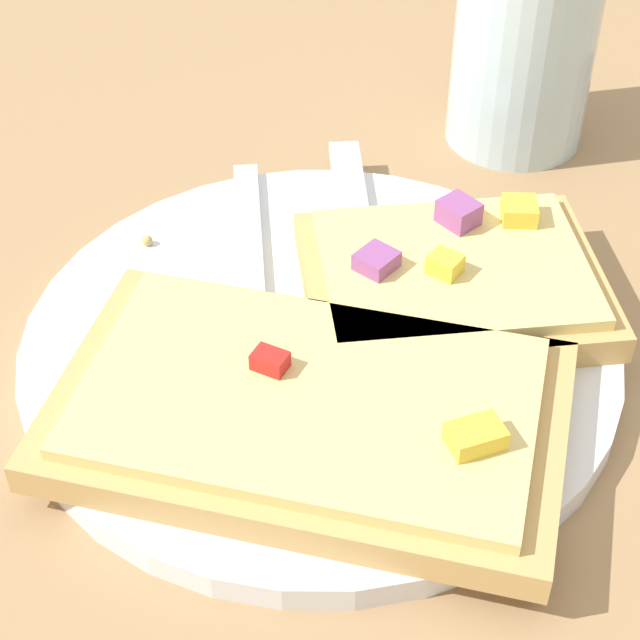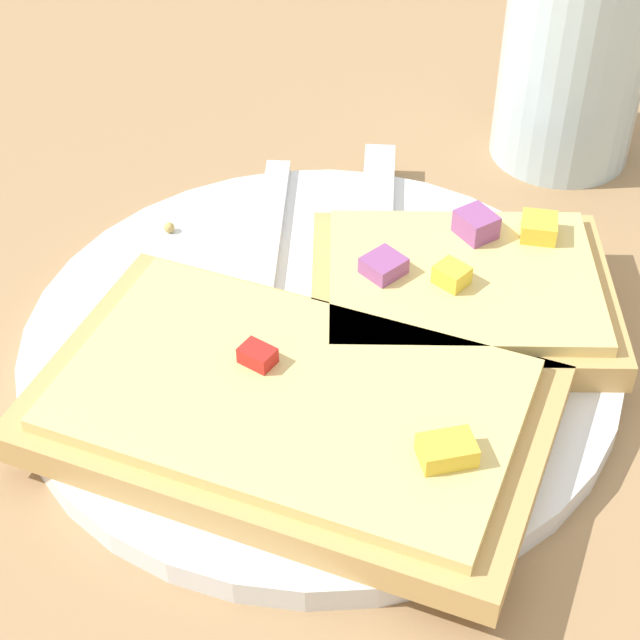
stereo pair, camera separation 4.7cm
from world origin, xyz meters
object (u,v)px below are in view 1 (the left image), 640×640
object	(u,v)px
fork	(253,319)
pizza_slice_main	(309,410)
pizza_slice_corner	(453,278)
drinking_glass	(525,42)
plate	(320,347)
knife	(358,247)

from	to	relation	value
fork	pizza_slice_main	bearing A→B (deg)	17.66
fork	pizza_slice_corner	distance (m)	0.09
pizza_slice_main	drinking_glass	size ratio (longest dim) A/B	1.76
plate	pizza_slice_main	size ratio (longest dim) A/B	1.27
plate	fork	bearing A→B (deg)	-90.17
knife	drinking_glass	bearing A→B (deg)	139.65
knife	pizza_slice_corner	world-z (taller)	pizza_slice_corner
fork	pizza_slice_main	distance (m)	0.07
knife	pizza_slice_main	bearing A→B (deg)	-14.70
pizza_slice_main	drinking_glass	bearing A→B (deg)	78.41
plate	fork	world-z (taller)	fork
fork	knife	xyz separation A→B (m)	(-0.06, 0.03, 0.00)
drinking_glass	fork	bearing A→B (deg)	-21.62
pizza_slice_corner	drinking_glass	bearing A→B (deg)	65.40
pizza_slice_main	knife	bearing A→B (deg)	93.05
fork	knife	size ratio (longest dim) A/B	1.01
fork	pizza_slice_corner	size ratio (longest dim) A/B	1.24
fork	drinking_glass	distance (m)	0.23
pizza_slice_corner	drinking_glass	world-z (taller)	drinking_glass
pizza_slice_corner	drinking_glass	distance (m)	0.17
pizza_slice_main	pizza_slice_corner	bearing A→B (deg)	65.84
fork	pizza_slice_main	xyz separation A→B (m)	(0.05, 0.04, 0.01)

